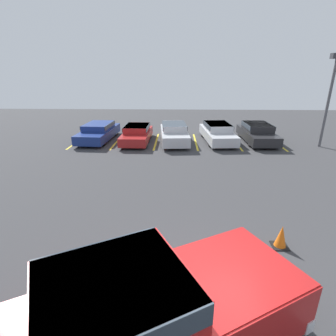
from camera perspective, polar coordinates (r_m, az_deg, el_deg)
ground_plane at (r=5.89m, az=7.12°, el=-30.75°), size 60.00×60.00×0.00m
stall_stripe_a at (r=19.40m, az=-18.85°, el=5.65°), size 0.12×4.49×0.01m
stall_stripe_b at (r=18.62m, az=-10.97°, el=5.79°), size 0.12×4.49×0.01m
stall_stripe_c at (r=18.23m, az=-2.57°, el=5.83°), size 0.12×4.49×0.01m
stall_stripe_d at (r=18.23m, az=6.01°, el=5.74°), size 0.12×4.49×0.01m
stall_stripe_e at (r=18.63m, az=14.40°, el=5.53°), size 0.12×4.49×0.01m
stall_stripe_f at (r=19.41m, az=22.27°, el=5.22°), size 0.12×4.49×0.01m
pickup_truck at (r=4.73m, az=-6.91°, el=-30.27°), size 6.12×4.51×1.87m
parked_sedan_a at (r=19.07m, az=-14.87°, el=7.76°), size 2.10×4.78×1.17m
parked_sedan_b at (r=18.05m, az=-6.77°, el=7.54°), size 1.78×4.31×1.14m
parked_sedan_c at (r=17.89m, az=1.31°, el=7.77°), size 2.06×4.68×1.26m
parked_sedan_d at (r=18.41m, az=10.72°, el=7.75°), size 2.10×4.87×1.24m
parked_sedan_e at (r=19.02m, az=18.82°, el=7.41°), size 1.84×4.58×1.24m
light_post at (r=19.03m, az=31.92°, el=14.32°), size 0.70×0.36×5.54m
traffic_cone at (r=8.03m, az=23.40°, el=-13.64°), size 0.43×0.43×0.65m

